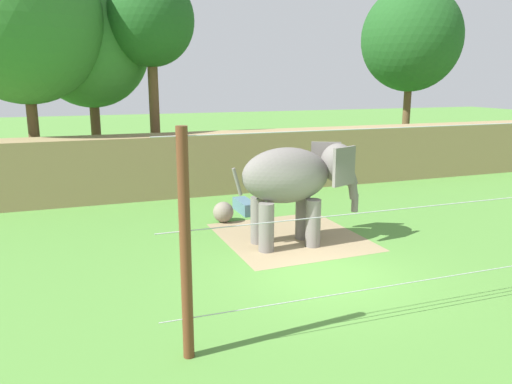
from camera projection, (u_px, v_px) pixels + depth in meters
ground_plane at (323, 273)px, 12.45m from camera, size 120.00×120.00×0.00m
dirt_patch at (291, 237)px, 15.35m from camera, size 4.25×4.60×0.01m
embankment_wall at (217, 162)px, 21.35m from camera, size 36.00×1.80×2.53m
elephant at (296, 179)px, 14.29m from camera, size 3.96×1.67×2.93m
enrichment_ball at (223, 212)px, 16.85m from camera, size 0.70×0.70×0.70m
cable_fence at (389, 224)px, 9.59m from camera, size 8.99×0.19×4.04m
feed_trough at (245, 206)px, 18.12m from camera, size 0.53×1.41×0.44m
tree_far_left at (90, 46)px, 22.28m from camera, size 5.25×5.25×8.98m
tree_left_of_centre at (150, 22)px, 21.25m from camera, size 3.76×3.76×9.21m
tree_behind_wall at (411, 39)px, 28.75m from camera, size 5.76×5.76×10.07m
tree_right_of_centre at (23, 21)px, 19.63m from camera, size 6.24×6.24×10.29m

